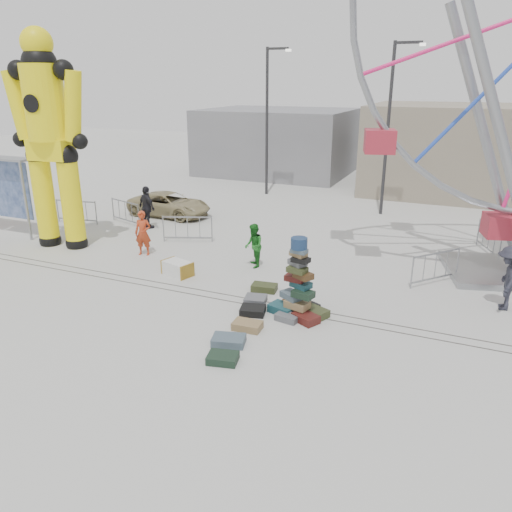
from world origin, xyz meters
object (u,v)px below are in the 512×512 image
at_px(barricade_dummy_a, 77,212).
at_px(suitcase_tower, 298,294).
at_px(lamp_post_right, 390,121).
at_px(barricade_dummy_b, 126,212).
at_px(lamp_post_left, 268,115).
at_px(crash_test_dummy, 49,134).
at_px(steamer_trunk, 178,268).
at_px(barricade_dummy_c, 188,229).
at_px(barricade_wheel_back, 489,239).
at_px(pedestrian_green, 254,246).
at_px(pedestrian_black, 147,207).
at_px(barricade_wheel_front, 435,268).
at_px(pedestrian_red, 143,233).
at_px(parked_suv, 169,204).
at_px(pedestrian_grey, 507,278).

bearing_deg(barricade_dummy_a, suitcase_tower, -31.44).
bearing_deg(lamp_post_right, suitcase_tower, -90.99).
xyz_separation_m(suitcase_tower, barricade_dummy_b, (-10.43, 5.90, -0.10)).
distance_m(lamp_post_right, lamp_post_left, 7.28).
height_order(crash_test_dummy, steamer_trunk, crash_test_dummy).
height_order(steamer_trunk, barricade_dummy_c, barricade_dummy_c).
distance_m(barricade_dummy_a, barricade_wheel_back, 17.80).
xyz_separation_m(barricade_dummy_b, barricade_wheel_back, (15.41, 2.14, 0.00)).
height_order(lamp_post_right, pedestrian_green, lamp_post_right).
xyz_separation_m(crash_test_dummy, pedestrian_black, (1.68, 3.46, -3.47)).
relative_size(steamer_trunk, barricade_wheel_back, 0.52).
bearing_deg(barricade_wheel_back, crash_test_dummy, -92.07).
bearing_deg(crash_test_dummy, pedestrian_black, 56.65).
relative_size(suitcase_tower, crash_test_dummy, 0.28).
relative_size(crash_test_dummy, pedestrian_black, 4.39).
xyz_separation_m(crash_test_dummy, barricade_wheel_front, (14.10, 1.78, -3.88)).
bearing_deg(barricade_wheel_front, barricade_dummy_b, 122.11).
bearing_deg(crash_test_dummy, pedestrian_red, -1.55).
relative_size(barricade_dummy_b, pedestrian_red, 1.17).
xyz_separation_m(lamp_post_right, crash_test_dummy, (-10.96, -10.22, -0.06)).
relative_size(lamp_post_right, pedestrian_green, 5.08).
bearing_deg(lamp_post_left, barricade_dummy_c, -87.63).
xyz_separation_m(crash_test_dummy, barricade_dummy_a, (-1.83, 2.84, -3.88)).
height_order(lamp_post_left, barricade_dummy_b, lamp_post_left).
xyz_separation_m(pedestrian_green, parked_suv, (-6.65, 4.87, -0.21)).
xyz_separation_m(steamer_trunk, barricade_dummy_b, (-5.64, 4.60, 0.31)).
bearing_deg(pedestrian_green, barricade_dummy_a, -133.82).
xyz_separation_m(lamp_post_right, pedestrian_black, (-9.28, -6.76, -3.53)).
bearing_deg(barricade_wheel_back, barricade_dummy_c, -95.82).
xyz_separation_m(suitcase_tower, pedestrian_green, (-2.72, 3.08, 0.14)).
distance_m(lamp_post_left, parked_suv, 8.02).
height_order(barricade_dummy_b, pedestrian_green, pedestrian_green).
relative_size(suitcase_tower, parked_suv, 0.56).
bearing_deg(suitcase_tower, lamp_post_left, 134.57).
height_order(barricade_dummy_b, pedestrian_red, pedestrian_red).
relative_size(barricade_dummy_a, pedestrian_green, 1.27).
height_order(lamp_post_left, pedestrian_red, lamp_post_left).
relative_size(lamp_post_left, suitcase_tower, 3.45).
distance_m(lamp_post_left, barricade_dummy_b, 10.10).
bearing_deg(pedestrian_black, pedestrian_grey, -168.01).
relative_size(lamp_post_right, pedestrian_red, 4.67).
xyz_separation_m(lamp_post_right, barricade_dummy_b, (-10.65, -6.56, -3.93)).
distance_m(pedestrian_black, pedestrian_grey, 14.73).
distance_m(lamp_post_left, barricade_dummy_a, 11.70).
bearing_deg(barricade_dummy_b, lamp_post_left, 84.41).
relative_size(steamer_trunk, pedestrian_red, 0.60).
relative_size(barricade_dummy_c, barricade_wheel_front, 1.00).
bearing_deg(suitcase_tower, barricade_wheel_front, 69.54).
xyz_separation_m(crash_test_dummy, pedestrian_green, (8.03, 0.84, -3.64)).
bearing_deg(pedestrian_green, lamp_post_left, 167.34).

